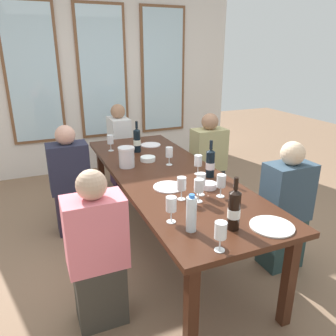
% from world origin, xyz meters
% --- Properties ---
extents(ground_plane, '(12.00, 12.00, 0.00)m').
position_xyz_m(ground_plane, '(0.00, 0.00, 0.00)').
color(ground_plane, '#83644B').
extents(back_wall_with_windows, '(4.11, 0.10, 2.90)m').
position_xyz_m(back_wall_with_windows, '(0.00, 2.46, 1.45)').
color(back_wall_with_windows, silver).
rests_on(back_wall_with_windows, ground).
extents(dining_table, '(0.91, 2.60, 0.74)m').
position_xyz_m(dining_table, '(0.00, 0.00, 0.67)').
color(dining_table, '#3E1F12').
rests_on(dining_table, ground).
extents(white_plate_0, '(0.23, 0.23, 0.01)m').
position_xyz_m(white_plate_0, '(0.17, 0.89, 0.74)').
color(white_plate_0, white).
rests_on(white_plate_0, dining_table).
extents(white_plate_1, '(0.27, 0.27, 0.01)m').
position_xyz_m(white_plate_1, '(0.23, -1.13, 0.74)').
color(white_plate_1, white).
rests_on(white_plate_1, dining_table).
extents(white_plate_2, '(0.25, 0.25, 0.01)m').
position_xyz_m(white_plate_2, '(-0.12, -0.31, 0.74)').
color(white_plate_2, white).
rests_on(white_plate_2, dining_table).
extents(metal_pitcher, '(0.16, 0.16, 0.19)m').
position_xyz_m(metal_pitcher, '(-0.29, 0.29, 0.84)').
color(metal_pitcher, silver).
rests_on(metal_pitcher, dining_table).
extents(wine_bottle_0, '(0.08, 0.08, 0.32)m').
position_xyz_m(wine_bottle_0, '(0.30, -0.23, 0.86)').
color(wine_bottle_0, black).
rests_on(wine_bottle_0, dining_table).
extents(wine_bottle_1, '(0.08, 0.08, 0.34)m').
position_xyz_m(wine_bottle_1, '(-0.01, -1.05, 0.87)').
color(wine_bottle_1, black).
rests_on(wine_bottle_1, dining_table).
extents(wine_bottle_2, '(0.08, 0.08, 0.33)m').
position_xyz_m(wine_bottle_2, '(-0.05, 0.70, 0.87)').
color(wine_bottle_2, black).
rests_on(wine_bottle_2, dining_table).
extents(tasting_bowl_0, '(0.15, 0.15, 0.04)m').
position_xyz_m(tasting_bowl_0, '(-0.05, 0.38, 0.76)').
color(tasting_bowl_0, white).
rests_on(tasting_bowl_0, dining_table).
extents(tasting_bowl_1, '(0.13, 0.13, 0.05)m').
position_xyz_m(tasting_bowl_1, '(0.17, -0.45, 0.76)').
color(tasting_bowl_1, white).
rests_on(tasting_bowl_1, dining_table).
extents(water_bottle, '(0.06, 0.06, 0.24)m').
position_xyz_m(water_bottle, '(-0.25, -0.97, 0.85)').
color(water_bottle, white).
rests_on(water_bottle, dining_table).
extents(wine_glass_0, '(0.07, 0.07, 0.17)m').
position_xyz_m(wine_glass_0, '(-0.12, -0.55, 0.86)').
color(wine_glass_0, white).
rests_on(wine_glass_0, dining_table).
extents(wine_glass_1, '(0.07, 0.07, 0.17)m').
position_xyz_m(wine_glass_1, '(-0.32, -0.83, 0.86)').
color(wine_glass_1, white).
rests_on(wine_glass_1, dining_table).
extents(wine_glass_2, '(0.07, 0.07, 0.17)m').
position_xyz_m(wine_glass_2, '(-0.20, -1.22, 0.86)').
color(wine_glass_2, white).
rests_on(wine_glass_2, dining_table).
extents(wine_glass_3, '(0.07, 0.07, 0.17)m').
position_xyz_m(wine_glass_3, '(0.17, -0.62, 0.86)').
color(wine_glass_3, white).
rests_on(wine_glass_3, dining_table).
extents(wine_glass_4, '(0.07, 0.07, 0.17)m').
position_xyz_m(wine_glass_4, '(0.05, -0.54, 0.86)').
color(wine_glass_4, white).
rests_on(wine_glass_4, dining_table).
extents(wine_glass_5, '(0.07, 0.07, 0.17)m').
position_xyz_m(wine_glass_5, '(0.10, 0.19, 0.86)').
color(wine_glass_5, white).
rests_on(wine_glass_5, dining_table).
extents(wine_glass_6, '(0.07, 0.07, 0.17)m').
position_xyz_m(wine_glass_6, '(0.23, -0.14, 0.86)').
color(wine_glass_6, white).
rests_on(wine_glass_6, dining_table).
extents(wine_glass_7, '(0.07, 0.07, 0.17)m').
position_xyz_m(wine_glass_7, '(-0.02, -0.63, 0.86)').
color(wine_glass_7, white).
rests_on(wine_glass_7, dining_table).
extents(wine_glass_8, '(0.07, 0.07, 0.17)m').
position_xyz_m(wine_glass_8, '(-0.30, 0.86, 0.86)').
color(wine_glass_8, white).
rests_on(wine_glass_8, dining_table).
extents(seated_person_0, '(0.38, 0.24, 1.11)m').
position_xyz_m(seated_person_0, '(-0.78, 0.63, 0.53)').
color(seated_person_0, '#2A2132').
rests_on(seated_person_0, ground).
extents(seated_person_1, '(0.38, 0.24, 1.11)m').
position_xyz_m(seated_person_1, '(0.78, 0.62, 0.53)').
color(seated_person_1, '#24292C').
rests_on(seated_person_1, ground).
extents(seated_person_2, '(0.38, 0.24, 1.11)m').
position_xyz_m(seated_person_2, '(-0.78, -0.69, 0.53)').
color(seated_person_2, '#38342C').
rests_on(seated_person_2, ground).
extents(seated_person_3, '(0.38, 0.24, 1.11)m').
position_xyz_m(seated_person_3, '(0.78, -0.66, 0.53)').
color(seated_person_3, '#243A39').
rests_on(seated_person_3, ground).
extents(seated_person_4, '(0.24, 0.38, 1.11)m').
position_xyz_m(seated_person_4, '(0.00, 1.65, 0.53)').
color(seated_person_4, '#3A2543').
rests_on(seated_person_4, ground).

